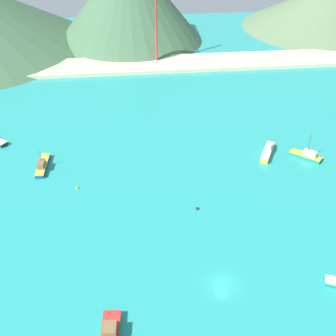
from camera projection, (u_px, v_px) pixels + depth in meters
name	position (u px, v px, depth m)	size (l,w,h in m)	color
ground	(195.00, 185.00, 104.33)	(260.00, 280.00, 0.50)	teal
fishing_boat_0	(267.00, 152.00, 114.18)	(5.80, 8.94, 2.92)	gold
fishing_boat_3	(110.00, 331.00, 70.37)	(3.43, 7.13, 2.80)	#198466
fishing_boat_5	(43.00, 165.00, 109.17)	(2.56, 9.80, 5.10)	#14478C
fishing_boat_7	(307.00, 155.00, 112.87)	(7.31, 6.81, 6.61)	#198466
buoy_0	(77.00, 188.00, 102.66)	(0.73, 0.73, 0.73)	gold
buoy_1	(197.00, 209.00, 96.54)	(0.73, 0.73, 0.73)	#232328
beach_strip	(163.00, 64.00, 164.81)	(247.00, 15.64, 1.20)	beige
hill_east	(331.00, 6.00, 198.30)	(75.23, 75.23, 18.89)	#56704C
radio_tower	(156.00, 17.00, 157.83)	(3.23, 2.58, 32.31)	#B7332D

